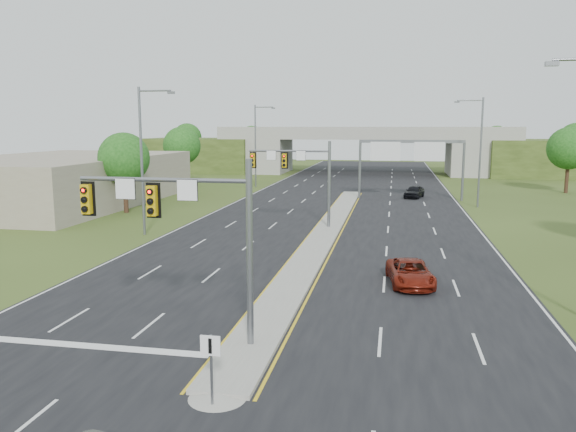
{
  "coord_description": "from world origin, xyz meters",
  "views": [
    {
      "loc": [
        5.04,
        -19.17,
        8.11
      ],
      "look_at": [
        -0.93,
        12.33,
        3.0
      ],
      "focal_mm": 35.0,
      "sensor_mm": 36.0,
      "label": 1
    }
  ],
  "objects_px": {
    "signal_mast_near": "(189,221)",
    "keep_right_sign": "(211,358)",
    "overpass": "(365,153)",
    "car_far_a": "(410,273)",
    "signal_mast_far": "(301,170)",
    "sign_gantry": "(410,153)",
    "car_far_c": "(414,192)"
  },
  "relations": [
    {
      "from": "keep_right_sign",
      "to": "sign_gantry",
      "type": "height_order",
      "value": "sign_gantry"
    },
    {
      "from": "car_far_a",
      "to": "overpass",
      "type": "bearing_deg",
      "value": 87.02
    },
    {
      "from": "signal_mast_near",
      "to": "keep_right_sign",
      "type": "xyz_separation_m",
      "value": [
        2.26,
        -4.45,
        -3.21
      ]
    },
    {
      "from": "signal_mast_near",
      "to": "car_far_c",
      "type": "xyz_separation_m",
      "value": [
        9.66,
        46.72,
        -3.99
      ]
    },
    {
      "from": "signal_mast_near",
      "to": "keep_right_sign",
      "type": "bearing_deg",
      "value": -63.06
    },
    {
      "from": "car_far_a",
      "to": "car_far_c",
      "type": "xyz_separation_m",
      "value": [
        1.38,
        36.95,
        0.08
      ]
    },
    {
      "from": "signal_mast_far",
      "to": "car_far_c",
      "type": "bearing_deg",
      "value": 66.02
    },
    {
      "from": "signal_mast_far",
      "to": "sign_gantry",
      "type": "relative_size",
      "value": 0.6
    },
    {
      "from": "signal_mast_near",
      "to": "car_far_a",
      "type": "xyz_separation_m",
      "value": [
        8.28,
        9.77,
        -4.08
      ]
    },
    {
      "from": "signal_mast_far",
      "to": "overpass",
      "type": "distance_m",
      "value": 55.13
    },
    {
      "from": "signal_mast_near",
      "to": "car_far_a",
      "type": "bearing_deg",
      "value": 49.73
    },
    {
      "from": "car_far_a",
      "to": "car_far_c",
      "type": "bearing_deg",
      "value": 79.98
    },
    {
      "from": "keep_right_sign",
      "to": "car_far_c",
      "type": "height_order",
      "value": "keep_right_sign"
    },
    {
      "from": "sign_gantry",
      "to": "car_far_c",
      "type": "relative_size",
      "value": 2.77
    },
    {
      "from": "car_far_a",
      "to": "car_far_c",
      "type": "distance_m",
      "value": 36.98
    },
    {
      "from": "signal_mast_far",
      "to": "keep_right_sign",
      "type": "relative_size",
      "value": 3.18
    },
    {
      "from": "overpass",
      "to": "keep_right_sign",
      "type": "bearing_deg",
      "value": -90.0
    },
    {
      "from": "sign_gantry",
      "to": "signal_mast_near",
      "type": "bearing_deg",
      "value": -101.25
    },
    {
      "from": "car_far_a",
      "to": "signal_mast_far",
      "type": "bearing_deg",
      "value": 110.65
    },
    {
      "from": "signal_mast_near",
      "to": "keep_right_sign",
      "type": "distance_m",
      "value": 5.94
    },
    {
      "from": "keep_right_sign",
      "to": "sign_gantry",
      "type": "bearing_deg",
      "value": 82.3
    },
    {
      "from": "keep_right_sign",
      "to": "signal_mast_far",
      "type": "bearing_deg",
      "value": 94.39
    },
    {
      "from": "signal_mast_far",
      "to": "sign_gantry",
      "type": "xyz_separation_m",
      "value": [
        8.95,
        19.99,
        0.51
      ]
    },
    {
      "from": "sign_gantry",
      "to": "overpass",
      "type": "relative_size",
      "value": 0.14
    },
    {
      "from": "keep_right_sign",
      "to": "sign_gantry",
      "type": "distance_m",
      "value": 50.04
    },
    {
      "from": "signal_mast_far",
      "to": "car_far_c",
      "type": "relative_size",
      "value": 1.67
    },
    {
      "from": "signal_mast_near",
      "to": "car_far_c",
      "type": "relative_size",
      "value": 1.67
    },
    {
      "from": "keep_right_sign",
      "to": "overpass",
      "type": "distance_m",
      "value": 84.55
    },
    {
      "from": "signal_mast_near",
      "to": "sign_gantry",
      "type": "xyz_separation_m",
      "value": [
        8.95,
        44.99,
        0.51
      ]
    },
    {
      "from": "signal_mast_near",
      "to": "car_far_a",
      "type": "relative_size",
      "value": 1.55
    },
    {
      "from": "signal_mast_near",
      "to": "sign_gantry",
      "type": "relative_size",
      "value": 0.6
    },
    {
      "from": "signal_mast_far",
      "to": "sign_gantry",
      "type": "height_order",
      "value": "signal_mast_far"
    }
  ]
}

